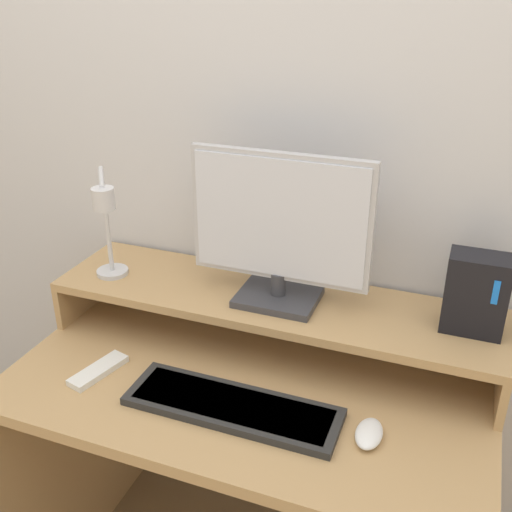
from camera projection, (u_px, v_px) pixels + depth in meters
name	position (u px, v px, depth m)	size (l,w,h in m)	color
wall_back	(298.00, 139.00, 1.49)	(6.00, 0.05, 2.50)	silver
desk	(249.00, 453.00, 1.51)	(1.12, 0.62, 0.76)	tan
monitor_shelf	(272.00, 304.00, 1.50)	(1.12, 0.29, 0.14)	tan
monitor	(280.00, 229.00, 1.39)	(0.44, 0.15, 0.37)	#38383D
desk_lamp	(107.00, 224.00, 1.46)	(0.16, 0.19, 0.30)	silver
router_dock	(476.00, 294.00, 1.31)	(0.13, 0.09, 0.18)	black
keyboard	(232.00, 406.00, 1.31)	(0.48, 0.15, 0.02)	#282828
mouse	(369.00, 434.00, 1.23)	(0.06, 0.10, 0.03)	white
remote_control	(98.00, 371.00, 1.43)	(0.08, 0.16, 0.02)	white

